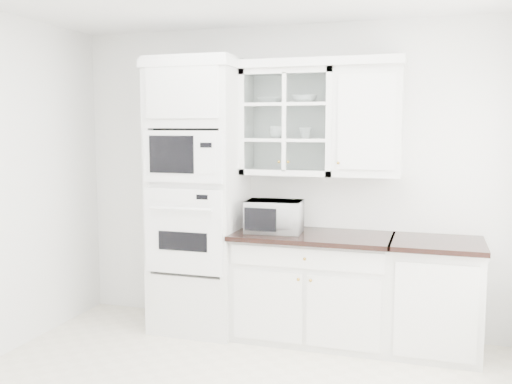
% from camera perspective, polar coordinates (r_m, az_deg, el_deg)
% --- Properties ---
extents(room_shell, '(4.00, 3.50, 2.70)m').
position_cam_1_polar(room_shell, '(3.84, -1.36, 6.06)').
color(room_shell, white).
rests_on(room_shell, ground).
extents(oven_column, '(0.76, 0.68, 2.40)m').
position_cam_1_polar(oven_column, '(5.07, -5.77, -0.43)').
color(oven_column, silver).
rests_on(oven_column, ground).
extents(base_cabinet_run, '(1.32, 0.67, 0.92)m').
position_cam_1_polar(base_cabinet_run, '(4.94, 5.67, -9.34)').
color(base_cabinet_run, silver).
rests_on(base_cabinet_run, ground).
extents(extra_base_cabinet, '(0.72, 0.67, 0.92)m').
position_cam_1_polar(extra_base_cabinet, '(4.85, 17.51, -9.93)').
color(extra_base_cabinet, silver).
rests_on(extra_base_cabinet, ground).
extents(upper_cabinet_glass, '(0.80, 0.33, 0.90)m').
position_cam_1_polar(upper_cabinet_glass, '(4.94, 3.32, 6.97)').
color(upper_cabinet_glass, silver).
rests_on(upper_cabinet_glass, room_shell).
extents(upper_cabinet_solid, '(0.55, 0.33, 0.90)m').
position_cam_1_polar(upper_cabinet_solid, '(4.82, 11.18, 6.87)').
color(upper_cabinet_solid, silver).
rests_on(upper_cabinet_solid, room_shell).
extents(crown_molding, '(2.14, 0.38, 0.07)m').
position_cam_1_polar(crown_molding, '(4.97, 2.09, 12.58)').
color(crown_molding, white).
rests_on(crown_molding, room_shell).
extents(countertop_microwave, '(0.50, 0.42, 0.27)m').
position_cam_1_polar(countertop_microwave, '(4.85, 1.86, -2.43)').
color(countertop_microwave, white).
rests_on(countertop_microwave, base_cabinet_run).
extents(bowl_a, '(0.25, 0.25, 0.06)m').
position_cam_1_polar(bowl_a, '(5.00, 1.54, 9.13)').
color(bowl_a, white).
rests_on(bowl_a, upper_cabinet_glass).
extents(bowl_b, '(0.22, 0.22, 0.07)m').
position_cam_1_polar(bowl_b, '(4.90, 4.85, 9.22)').
color(bowl_b, white).
rests_on(bowl_b, upper_cabinet_glass).
extents(cup_a, '(0.15, 0.15, 0.11)m').
position_cam_1_polar(cup_a, '(4.95, 2.13, 5.98)').
color(cup_a, white).
rests_on(cup_a, upper_cabinet_glass).
extents(cup_b, '(0.13, 0.13, 0.10)m').
position_cam_1_polar(cup_b, '(4.91, 4.96, 5.90)').
color(cup_b, white).
rests_on(cup_b, upper_cabinet_glass).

